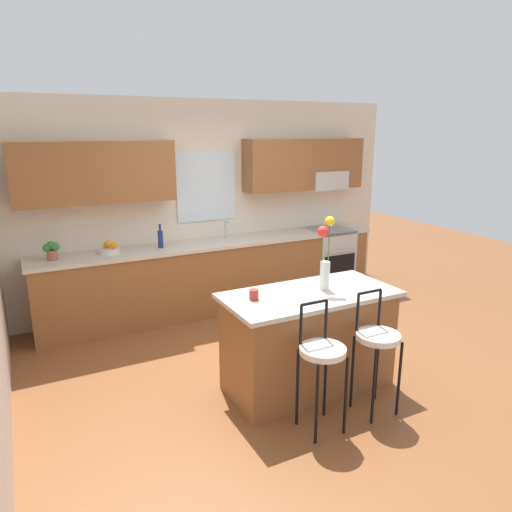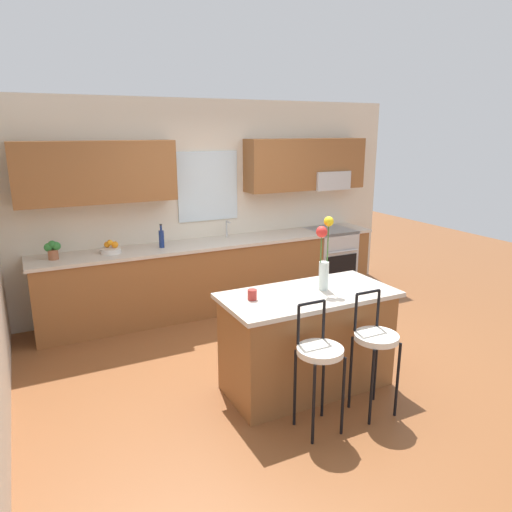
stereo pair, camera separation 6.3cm
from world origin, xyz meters
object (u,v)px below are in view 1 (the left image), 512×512
bar_stool_middle (377,342)px  fruit_bowl_oranges (110,249)px  bar_stool_near (322,356)px  bottle_olive_oil (161,239)px  mug_ceramic (254,295)px  potted_plant_small (51,250)px  oven_range (327,259)px  kitchen_island (308,340)px  flower_vase (325,255)px

bar_stool_middle → fruit_bowl_oranges: size_ratio=4.34×
bar_stool_near → bottle_olive_oil: (-0.43, 2.82, 0.40)m
mug_ceramic → potted_plant_small: bearing=123.3°
oven_range → bar_stool_middle: bar_stool_middle is taller
bar_stool_near → kitchen_island: bearing=65.2°
fruit_bowl_oranges → bottle_olive_oil: 0.61m
mug_ceramic → kitchen_island: bearing=-7.6°
bar_stool_near → fruit_bowl_oranges: 3.02m
bar_stool_middle → fruit_bowl_oranges: bearing=119.4°
bar_stool_near → fruit_bowl_oranges: bearing=110.2°
bar_stool_near → bar_stool_middle: bearing=0.0°
bar_stool_near → bottle_olive_oil: 2.88m
mug_ceramic → bar_stool_middle: bearing=-39.8°
flower_vase → potted_plant_small: flower_vase is taller
oven_range → kitchen_island: same height
fruit_bowl_oranges → kitchen_island: bearing=-59.5°
kitchen_island → flower_vase: size_ratio=2.34×
bar_stool_near → mug_ceramic: bar_stool_near is taller
kitchen_island → fruit_bowl_oranges: (-1.31, 2.23, 0.51)m
flower_vase → bottle_olive_oil: flower_vase is taller
fruit_bowl_oranges → bar_stool_near: bearing=-69.8°
oven_range → potted_plant_small: 3.77m
flower_vase → bar_stool_near: bearing=-125.5°
bar_stool_near → flower_vase: size_ratio=1.56×
fruit_bowl_oranges → bar_stool_middle: bearing=-60.6°
kitchen_island → bottle_olive_oil: (-0.70, 2.22, 0.57)m
mug_ceramic → fruit_bowl_oranges: fruit_bowl_oranges is taller
bar_stool_near → potted_plant_small: size_ratio=4.87×
kitchen_island → bar_stool_middle: 0.68m
bar_stool_middle → potted_plant_small: bearing=128.1°
potted_plant_small → flower_vase: bearing=-46.4°
bottle_olive_oil → potted_plant_small: 1.23m
oven_range → mug_ceramic: mug_ceramic is taller
kitchen_island → fruit_bowl_oranges: size_ratio=6.51×
oven_range → fruit_bowl_oranges: 3.14m
potted_plant_small → fruit_bowl_oranges: bearing=0.3°
mug_ceramic → bottle_olive_oil: bottle_olive_oil is taller
bar_stool_middle → flower_vase: size_ratio=1.56×
mug_ceramic → bottle_olive_oil: size_ratio=0.31×
oven_range → bottle_olive_oil: (-2.49, 0.02, 0.58)m
bar_stool_near → flower_vase: flower_vase is taller
mug_ceramic → flower_vase: bearing=-4.3°
flower_vase → mug_ceramic: flower_vase is taller
bar_stool_near → potted_plant_small: potted_plant_small is taller
bar_stool_middle → potted_plant_small: size_ratio=4.87×
bar_stool_middle → bottle_olive_oil: 3.01m
oven_range → bar_stool_near: 3.48m
bar_stool_middle → flower_vase: 0.87m
oven_range → potted_plant_small: size_ratio=4.30×
kitchen_island → bar_stool_middle: bar_stool_middle is taller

